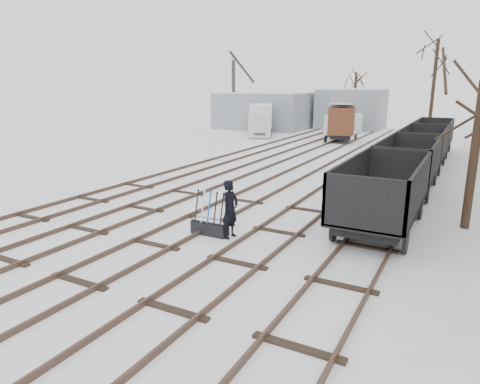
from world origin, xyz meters
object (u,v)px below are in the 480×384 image
Objects in this scene: ground_frame at (210,227)px; worker at (230,209)px; box_van_wagon at (342,119)px; lorry at (260,120)px; freight_wagon_a at (382,204)px; crane at (234,108)px; panel_van at (344,124)px.

worker is at bearing 8.02° from ground_frame.
lorry is (-8.44, 0.92, -0.41)m from box_van_wagon.
freight_wagon_a is 36.87m from crane.
crane is at bearing 113.86° from lorry.
ground_frame is 6.02m from freight_wagon_a.
lorry reaches higher than panel_van.
box_van_wagon is 0.69× the size of lorry.
lorry is 0.80× the size of crane.
freight_wagon_a is 0.87× the size of lorry.
panel_van is (-4.88, 31.87, 0.09)m from worker.
ground_frame is 0.21× the size of lorry.
freight_wagon_a is 30.07m from panel_van.
worker is 0.40× the size of panel_van.
worker is 32.24m from panel_van.
ground_frame is 37.01m from crane.
box_van_wagon is 5.89m from panel_van.
freight_wagon_a is 0.70× the size of crane.
ground_frame is 32.24m from panel_van.
box_van_wagon is at bearing 96.49° from ground_frame.
box_van_wagon is 15.81m from crane.
crane reaches higher than ground_frame.
box_van_wagon is at bearing 14.99° from worker.
lorry reaches higher than worker.
worker is 0.22× the size of crane.
box_van_wagon is 8.50m from lorry.
worker is (0.75, 0.10, 0.69)m from ground_frame.
box_van_wagon is (-7.78, 23.00, 1.03)m from freight_wagon_a.
ground_frame is 26.51m from box_van_wagon.
box_van_wagon reaches higher than worker.
worker is 5.31m from freight_wagon_a.
freight_wagon_a is 24.30m from box_van_wagon.
panel_van is (-1.33, 5.66, -0.91)m from box_van_wagon.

